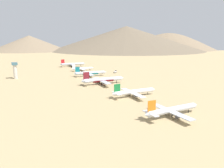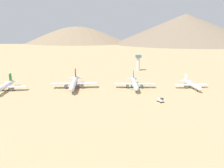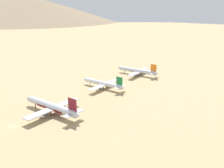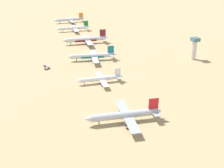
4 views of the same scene
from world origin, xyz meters
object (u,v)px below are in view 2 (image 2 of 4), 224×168
parked_jet_1 (4,86)px  parked_jet_4 (192,84)px  parked_jet_2 (74,83)px  service_truck (161,100)px  control_tower (138,62)px  parked_jet_3 (135,83)px

parked_jet_1 → parked_jet_4: (15.81, 177.86, -0.76)m
parked_jet_2 → service_truck: size_ratio=9.70×
parked_jet_4 → control_tower: control_tower is taller
service_truck → parked_jet_4: bearing=129.6°
parked_jet_2 → parked_jet_4: bearing=81.6°
parked_jet_2 → parked_jet_1: bearing=-89.0°
parked_jet_2 → service_truck: 87.41m
parked_jet_4 → control_tower: size_ratio=1.79×
parked_jet_2 → parked_jet_4: 115.20m
parked_jet_4 → service_truck: (38.17, -46.15, -1.75)m
parked_jet_1 → parked_jet_3: size_ratio=0.96×
parked_jet_2 → control_tower: 125.51m
control_tower → parked_jet_1: bearing=-59.4°
parked_jet_1 → service_truck: (53.98, 131.71, -2.50)m
parked_jet_4 → service_truck: parked_jet_4 is taller
parked_jet_2 → parked_jet_4: parked_jet_2 is taller
service_truck → parked_jet_2: bearing=-129.1°
parked_jet_4 → service_truck: bearing=-50.4°
parked_jet_3 → parked_jet_4: bearing=80.8°
parked_jet_4 → control_tower: (-105.72, -25.56, 8.90)m
control_tower → parked_jet_4: bearing=13.6°
service_truck → parked_jet_1: bearing=-112.3°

